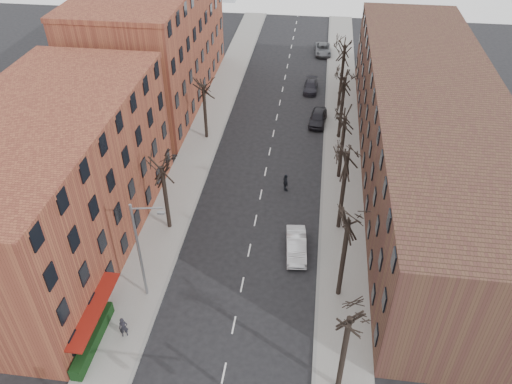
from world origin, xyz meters
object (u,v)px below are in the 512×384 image
at_px(parked_car_near, 318,118).
at_px(pedestrian_a, 124,327).
at_px(silver_sedan, 296,246).
at_px(parked_car_mid, 311,86).

xyz_separation_m(parked_car_near, pedestrian_a, (-12.63, -33.09, 0.21)).
distance_m(silver_sedan, pedestrian_a, 15.47).
bearing_deg(pedestrian_a, parked_car_mid, 49.60).
bearing_deg(pedestrian_a, parked_car_near, 43.80).
bearing_deg(parked_car_near, pedestrian_a, -105.29).
relative_size(parked_car_near, parked_car_mid, 1.07).
xyz_separation_m(silver_sedan, parked_car_mid, (-0.20, 31.78, -0.14)).
bearing_deg(parked_car_mid, pedestrian_a, -103.59).
xyz_separation_m(parked_car_near, parked_car_mid, (-1.28, 8.97, -0.16)).
distance_m(parked_car_near, pedestrian_a, 35.42).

